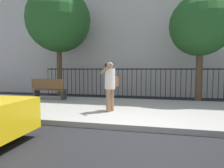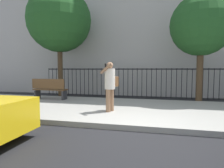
{
  "view_description": "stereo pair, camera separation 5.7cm",
  "coord_description": "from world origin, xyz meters",
  "px_view_note": "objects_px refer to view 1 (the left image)",
  "views": [
    {
      "loc": [
        0.41,
        -4.71,
        1.54
      ],
      "look_at": [
        -1.07,
        1.76,
        1.04
      ],
      "focal_mm": 31.17,
      "sensor_mm": 36.0,
      "label": 1
    },
    {
      "loc": [
        0.47,
        -4.7,
        1.54
      ],
      "look_at": [
        -1.07,
        1.76,
        1.04
      ],
      "focal_mm": 31.17,
      "sensor_mm": 36.0,
      "label": 2
    }
  ],
  "objects_px": {
    "pedestrian_on_phone": "(110,83)",
    "street_bench": "(49,89)",
    "street_tree_mid": "(201,26)",
    "street_tree_near": "(59,20)"
  },
  "relations": [
    {
      "from": "street_bench",
      "to": "street_tree_mid",
      "type": "bearing_deg",
      "value": 10.04
    },
    {
      "from": "street_bench",
      "to": "pedestrian_on_phone",
      "type": "bearing_deg",
      "value": -28.69
    },
    {
      "from": "pedestrian_on_phone",
      "to": "street_tree_mid",
      "type": "bearing_deg",
      "value": 42.38
    },
    {
      "from": "pedestrian_on_phone",
      "to": "street_tree_mid",
      "type": "distance_m",
      "value": 5.04
    },
    {
      "from": "street_bench",
      "to": "street_tree_mid",
      "type": "relative_size",
      "value": 0.34
    },
    {
      "from": "street_tree_near",
      "to": "street_bench",
      "type": "bearing_deg",
      "value": -83.12
    },
    {
      "from": "street_bench",
      "to": "street_tree_mid",
      "type": "xyz_separation_m",
      "value": [
        6.65,
        1.18,
        2.77
      ]
    },
    {
      "from": "pedestrian_on_phone",
      "to": "street_bench",
      "type": "height_order",
      "value": "pedestrian_on_phone"
    },
    {
      "from": "pedestrian_on_phone",
      "to": "street_tree_near",
      "type": "distance_m",
      "value": 5.6
    },
    {
      "from": "street_bench",
      "to": "street_tree_near",
      "type": "height_order",
      "value": "street_tree_near"
    }
  ]
}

